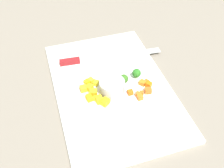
# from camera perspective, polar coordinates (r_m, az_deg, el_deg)

# --- Properties ---
(ground_plane) EXTENTS (4.00, 4.00, 0.00)m
(ground_plane) POSITION_cam_1_polar(r_m,az_deg,el_deg) (0.79, 0.00, -1.11)
(ground_plane) COLOR gray
(cutting_board) EXTENTS (0.51, 0.34, 0.01)m
(cutting_board) POSITION_cam_1_polar(r_m,az_deg,el_deg) (0.79, 0.00, -0.81)
(cutting_board) COLOR white
(cutting_board) RESTS_ON ground_plane
(prep_bowl) EXTENTS (0.07, 0.07, 0.04)m
(prep_bowl) POSITION_cam_1_polar(r_m,az_deg,el_deg) (0.75, 0.02, -0.70)
(prep_bowl) COLOR #B4B4B8
(prep_bowl) RESTS_ON cutting_board
(chef_knife) EXTENTS (0.05, 0.35, 0.02)m
(chef_knife) POSITION_cam_1_polar(r_m,az_deg,el_deg) (0.87, -3.48, 5.65)
(chef_knife) COLOR silver
(chef_knife) RESTS_ON cutting_board
(carrot_dice_0) EXTENTS (0.02, 0.02, 0.01)m
(carrot_dice_0) POSITION_cam_1_polar(r_m,az_deg,el_deg) (0.76, 5.79, -2.25)
(carrot_dice_0) COLOR orange
(carrot_dice_0) RESTS_ON cutting_board
(carrot_dice_1) EXTENTS (0.02, 0.02, 0.01)m
(carrot_dice_1) POSITION_cam_1_polar(r_m,az_deg,el_deg) (0.79, 8.03, -0.12)
(carrot_dice_1) COLOR orange
(carrot_dice_1) RESTS_ON cutting_board
(carrot_dice_2) EXTENTS (0.02, 0.02, 0.02)m
(carrot_dice_2) POSITION_cam_1_polar(r_m,az_deg,el_deg) (0.77, 7.91, -1.43)
(carrot_dice_2) COLOR orange
(carrot_dice_2) RESTS_ON cutting_board
(carrot_dice_3) EXTENTS (0.02, 0.01, 0.01)m
(carrot_dice_3) POSITION_cam_1_polar(r_m,az_deg,el_deg) (0.75, 6.12, -2.82)
(carrot_dice_3) COLOR orange
(carrot_dice_3) RESTS_ON cutting_board
(carrot_dice_4) EXTENTS (0.02, 0.02, 0.01)m
(carrot_dice_4) POSITION_cam_1_polar(r_m,az_deg,el_deg) (0.80, 7.53, 0.39)
(carrot_dice_4) COLOR orange
(carrot_dice_4) RESTS_ON cutting_board
(carrot_dice_5) EXTENTS (0.01, 0.02, 0.01)m
(carrot_dice_5) POSITION_cam_1_polar(r_m,az_deg,el_deg) (0.76, 4.02, -1.85)
(carrot_dice_5) COLOR orange
(carrot_dice_5) RESTS_ON cutting_board
(carrot_dice_6) EXTENTS (0.01, 0.01, 0.01)m
(carrot_dice_6) POSITION_cam_1_polar(r_m,az_deg,el_deg) (0.76, 6.52, -1.96)
(carrot_dice_6) COLOR orange
(carrot_dice_6) RESTS_ON cutting_board
(carrot_dice_7) EXTENTS (0.02, 0.02, 0.01)m
(carrot_dice_7) POSITION_cam_1_polar(r_m,az_deg,el_deg) (0.79, 6.70, 0.27)
(carrot_dice_7) COLOR orange
(carrot_dice_7) RESTS_ON cutting_board
(pepper_dice_0) EXTENTS (0.02, 0.02, 0.02)m
(pepper_dice_0) POSITION_cam_1_polar(r_m,az_deg,el_deg) (0.74, -2.84, -3.43)
(pepper_dice_0) COLOR yellow
(pepper_dice_0) RESTS_ON cutting_board
(pepper_dice_1) EXTENTS (0.03, 0.03, 0.02)m
(pepper_dice_1) POSITION_cam_1_polar(r_m,az_deg,el_deg) (0.73, -1.53, -3.94)
(pepper_dice_1) COLOR yellow
(pepper_dice_1) RESTS_ON cutting_board
(pepper_dice_2) EXTENTS (0.02, 0.02, 0.01)m
(pepper_dice_2) POSITION_cam_1_polar(r_m,az_deg,el_deg) (0.75, -3.68, -3.17)
(pepper_dice_2) COLOR yellow
(pepper_dice_2) RESTS_ON cutting_board
(pepper_dice_3) EXTENTS (0.02, 0.03, 0.02)m
(pepper_dice_3) POSITION_cam_1_polar(r_m,az_deg,el_deg) (0.76, -4.09, -1.87)
(pepper_dice_3) COLOR yellow
(pepper_dice_3) RESTS_ON cutting_board
(pepper_dice_4) EXTENTS (0.02, 0.02, 0.01)m
(pepper_dice_4) POSITION_cam_1_polar(r_m,az_deg,el_deg) (0.79, -5.55, 0.43)
(pepper_dice_4) COLOR yellow
(pepper_dice_4) RESTS_ON cutting_board
(pepper_dice_5) EXTENTS (0.02, 0.02, 0.01)m
(pepper_dice_5) POSITION_cam_1_polar(r_m,az_deg,el_deg) (0.80, -4.65, 0.82)
(pepper_dice_5) COLOR yellow
(pepper_dice_5) RESTS_ON cutting_board
(pepper_dice_6) EXTENTS (0.02, 0.02, 0.02)m
(pepper_dice_6) POSITION_cam_1_polar(r_m,az_deg,el_deg) (0.77, -4.92, -0.84)
(pepper_dice_6) COLOR yellow
(pepper_dice_6) RESTS_ON cutting_board
(pepper_dice_7) EXTENTS (0.02, 0.02, 0.01)m
(pepper_dice_7) POSITION_cam_1_polar(r_m,az_deg,el_deg) (0.79, -3.52, 0.24)
(pepper_dice_7) COLOR yellow
(pepper_dice_7) RESTS_ON cutting_board
(pepper_dice_8) EXTENTS (0.02, 0.02, 0.02)m
(pepper_dice_8) POSITION_cam_1_polar(r_m,az_deg,el_deg) (0.77, -6.29, -1.01)
(pepper_dice_8) COLOR yellow
(pepper_dice_8) RESTS_ON cutting_board
(pepper_dice_9) EXTENTS (0.02, 0.02, 0.02)m
(pepper_dice_9) POSITION_cam_1_polar(r_m,az_deg,el_deg) (0.74, -5.04, -3.06)
(pepper_dice_9) COLOR yellow
(pepper_dice_9) RESTS_ON cutting_board
(broccoli_floret_0) EXTENTS (0.03, 0.03, 0.03)m
(broccoli_floret_0) POSITION_cam_1_polar(r_m,az_deg,el_deg) (0.80, 5.40, 2.38)
(broccoli_floret_0) COLOR #97AF67
(broccoli_floret_0) RESTS_ON cutting_board
(broccoli_floret_1) EXTENTS (0.03, 0.03, 0.03)m
(broccoli_floret_1) POSITION_cam_1_polar(r_m,az_deg,el_deg) (0.78, 2.50, 1.31)
(broccoli_floret_1) COLOR #8BC255
(broccoli_floret_1) RESTS_ON cutting_board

